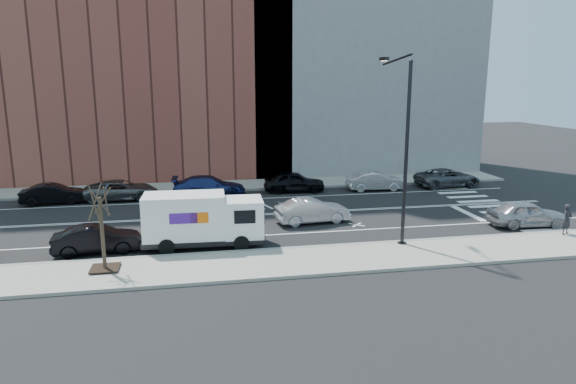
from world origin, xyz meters
name	(u,v)px	position (x,y,z in m)	size (l,w,h in m)	color
ground	(246,215)	(0.00, 0.00, 0.00)	(120.00, 120.00, 0.00)	black
sidewalk_near	(267,264)	(0.00, -8.80, 0.07)	(44.00, 3.60, 0.15)	gray
sidewalk_far	(234,185)	(0.00, 8.80, 0.07)	(44.00, 3.60, 0.15)	gray
curb_near	(262,251)	(0.00, -7.00, 0.08)	(44.00, 0.25, 0.17)	gray
curb_far	(236,190)	(0.00, 7.00, 0.08)	(44.00, 0.25, 0.17)	gray
crosswalk	(484,204)	(16.00, 0.00, 0.00)	(3.00, 14.00, 0.01)	white
road_markings	(246,215)	(0.00, 0.00, 0.00)	(40.00, 8.60, 0.01)	white
bldg_brick	(127,44)	(-8.00, 15.60, 11.00)	(26.00, 10.00, 22.00)	brown
bldg_concrete	(358,24)	(12.00, 15.60, 13.00)	(20.00, 10.00, 26.00)	slate
streetlight	(403,144)	(7.00, -6.91, 5.08)	(0.44, 4.02, 9.34)	black
street_tree	(103,241)	(-7.00, -8.40, 1.45)	(1.20, 1.20, 3.75)	black
fedex_van	(202,219)	(-2.75, -5.60, 1.42)	(5.99, 2.30, 2.70)	black
far_parked_b	(53,194)	(-12.30, 5.37, 0.68)	(1.43, 4.11, 1.35)	black
far_parked_c	(121,190)	(-8.00, 5.75, 0.68)	(2.27, 4.92, 1.37)	#4F5357
far_parked_d	(209,186)	(-1.99, 5.60, 0.74)	(2.07, 5.10, 1.48)	navy
far_parked_e	(294,182)	(4.23, 6.01, 0.76)	(1.80, 4.48, 1.53)	black
far_parked_f	(375,181)	(10.31, 5.44, 0.70)	(1.49, 4.26, 1.40)	silver
far_parked_g	(448,178)	(16.29, 5.65, 0.70)	(2.33, 5.05, 1.40)	#4C4E54
driving_sedan	(312,211)	(3.61, -2.37, 0.71)	(1.49, 4.28, 1.41)	#B6B6BB
near_parked_rear_a	(97,239)	(-7.75, -5.57, 0.67)	(1.42, 4.07, 1.34)	black
near_parked_front	(526,214)	(15.35, -5.32, 0.73)	(1.72, 4.28, 1.46)	#A7A6AB
pedestrian	(567,219)	(16.12, -7.56, 0.96)	(0.59, 0.39, 1.62)	black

